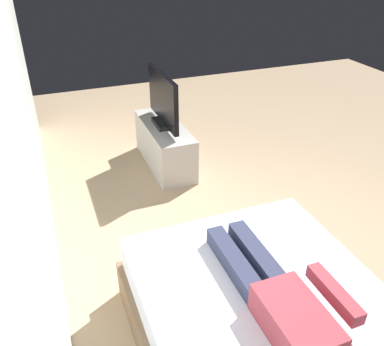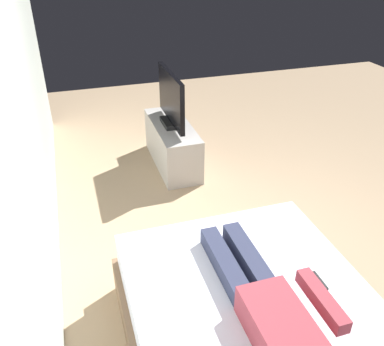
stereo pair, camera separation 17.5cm
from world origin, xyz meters
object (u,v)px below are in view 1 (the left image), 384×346
tv (163,101)px  remote (326,275)px  person (284,304)px  tv_stand (165,145)px

tv → remote: bearing=-175.5°
person → tv_stand: (2.75, -0.20, -0.37)m
person → remote: person is taller
remote → person: bearing=110.5°
tv_stand → tv: 0.53m
remote → tv: 2.62m
tv_stand → remote: bearing=-175.5°
tv → tv_stand: bearing=3.6°
person → tv: bearing=-4.1°
tv_stand → tv: size_ratio=1.25×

